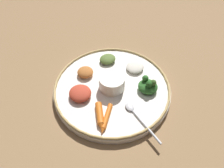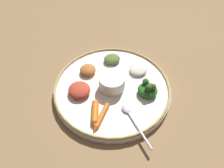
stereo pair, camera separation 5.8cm
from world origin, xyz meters
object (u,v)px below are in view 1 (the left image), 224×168
object	(u,v)px
center_bowl	(112,82)
greens_pile	(148,86)
carrot_near_spoon	(100,115)
carrot_outer	(106,118)
spoon	(137,115)

from	to	relation	value
center_bowl	greens_pile	world-z (taller)	same
carrot_near_spoon	carrot_outer	distance (m)	0.02
greens_pile	center_bowl	bearing A→B (deg)	-167.01
greens_pile	carrot_outer	size ratio (longest dim) A/B	0.63
carrot_near_spoon	carrot_outer	xyz separation A→B (m)	(0.02, -0.00, -0.00)
center_bowl	carrot_outer	distance (m)	0.12
spoon	carrot_near_spoon	bearing A→B (deg)	-159.95
center_bowl	carrot_near_spoon	bearing A→B (deg)	-88.67
carrot_near_spoon	carrot_outer	bearing A→B (deg)	-1.86
center_bowl	greens_pile	distance (m)	0.11
greens_pile	carrot_near_spoon	xyz separation A→B (m)	(-0.11, -0.14, -0.01)
spoon	carrot_near_spoon	distance (m)	0.11
spoon	carrot_outer	distance (m)	0.09
spoon	carrot_outer	bearing A→B (deg)	-155.13
center_bowl	carrot_outer	world-z (taller)	center_bowl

